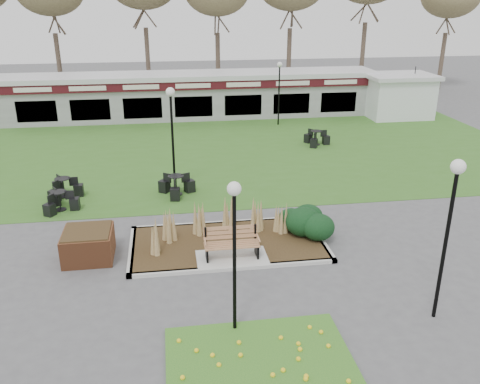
{
  "coord_description": "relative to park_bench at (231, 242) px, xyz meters",
  "views": [
    {
      "loc": [
        -1.8,
        -13.65,
        7.78
      ],
      "look_at": [
        0.53,
        2.0,
        1.55
      ],
      "focal_mm": 38.0,
      "sensor_mm": 36.0,
      "label": 1
    }
  ],
  "objects": [
    {
      "name": "park_bench",
      "position": [
        0.0,
        0.0,
        0.0
      ],
      "size": [
        1.7,
        0.66,
        0.93
      ],
      "color": "#946143",
      "rests_on": "ground"
    },
    {
      "name": "lamp_post_far_right",
      "position": [
        5.2,
        16.75,
        2.24
      ],
      "size": [
        0.32,
        0.32,
        3.88
      ],
      "color": "black",
      "rests_on": "ground"
    },
    {
      "name": "lamp_post_mid_right",
      "position": [
        -1.57,
        6.28,
        2.56
      ],
      "size": [
        0.36,
        0.36,
        4.32
      ],
      "color": "black",
      "rests_on": "ground"
    },
    {
      "name": "lamp_post_near_left",
      "position": [
        -0.39,
        -3.57,
        2.27
      ],
      "size": [
        0.33,
        0.33,
        3.92
      ],
      "color": "black",
      "rests_on": "ground"
    },
    {
      "name": "service_hut",
      "position": [
        13.5,
        17.75,
        0.86
      ],
      "size": [
        4.4,
        3.4,
        2.83
      ],
      "color": "white",
      "rests_on": "ground"
    },
    {
      "name": "lamp_post_near_right",
      "position": [
        4.76,
        -3.75,
        2.51
      ],
      "size": [
        0.35,
        0.35,
        4.25
      ],
      "color": "black",
      "rests_on": "ground"
    },
    {
      "name": "patio_umbrella",
      "position": [
        14.5,
        17.75,
        0.8
      ],
      "size": [
        2.23,
        2.25,
        2.2
      ],
      "color": "black",
      "rests_on": "ground"
    },
    {
      "name": "bistro_set_b",
      "position": [
        -6.06,
        6.15,
        -0.3
      ],
      "size": [
        1.32,
        1.5,
        0.8
      ],
      "color": "black",
      "rests_on": "ground"
    },
    {
      "name": "flower_bed",
      "position": [
        0.0,
        -4.85,
        -0.52
      ],
      "size": [
        4.2,
        3.0,
        0.16
      ],
      "color": "#26671D",
      "rests_on": "ground"
    },
    {
      "name": "lawn",
      "position": [
        0.0,
        11.75,
        -0.58
      ],
      "size": [
        34.0,
        16.0,
        0.02
      ],
      "primitive_type": "cube",
      "color": "#376720",
      "rests_on": "ground"
    },
    {
      "name": "brick_planter",
      "position": [
        -4.4,
        0.75,
        -0.11
      ],
      "size": [
        1.5,
        1.5,
        0.95
      ],
      "color": "brown",
      "rests_on": "ground"
    },
    {
      "name": "planting_bed",
      "position": [
        1.27,
        1.1,
        -0.22
      ],
      "size": [
        6.75,
        3.4,
        1.27
      ],
      "color": "#372516",
      "rests_on": "ground"
    },
    {
      "name": "bistro_set_a",
      "position": [
        -5.97,
        4.75,
        -0.32
      ],
      "size": [
        1.25,
        1.42,
        0.76
      ],
      "color": "black",
      "rests_on": "ground"
    },
    {
      "name": "car_black",
      "position": [
        -8.66,
        26.75,
        0.11
      ],
      "size": [
        4.43,
        2.11,
        1.4
      ],
      "primitive_type": "imported",
      "rotation": [
        0.0,
        0.0,
        1.42
      ],
      "color": "black",
      "rests_on": "ground"
    },
    {
      "name": "bistro_set_d",
      "position": [
        6.25,
        11.97,
        -0.31
      ],
      "size": [
        1.3,
        1.47,
        0.78
      ],
      "color": "black",
      "rests_on": "ground"
    },
    {
      "name": "food_pavilion",
      "position": [
        0.0,
        19.71,
        0.89
      ],
      "size": [
        24.6,
        3.4,
        2.9
      ],
      "color": "gray",
      "rests_on": "ground"
    },
    {
      "name": "ground",
      "position": [
        0.0,
        -0.25,
        -0.59
      ],
      "size": [
        100.0,
        100.0,
        0.0
      ],
      "primitive_type": "plane",
      "color": "#515154",
      "rests_on": "ground"
    },
    {
      "name": "bistro_set_c",
      "position": [
        -1.52,
        5.71,
        -0.29
      ],
      "size": [
        1.54,
        1.43,
        0.82
      ],
      "color": "black",
      "rests_on": "ground"
    }
  ]
}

